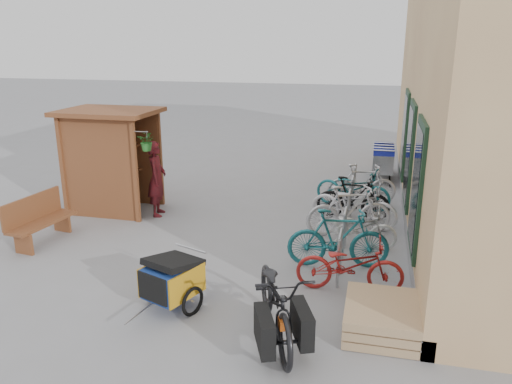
% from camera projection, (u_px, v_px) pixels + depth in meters
% --- Properties ---
extents(ground, '(80.00, 80.00, 0.00)m').
position_uv_depth(ground, '(209.00, 267.00, 8.97)').
color(ground, gray).
extents(kiosk, '(2.49, 1.65, 2.40)m').
position_uv_depth(kiosk, '(108.00, 146.00, 11.56)').
color(kiosk, brown).
rests_on(kiosk, ground).
extents(bike_rack, '(0.05, 5.35, 0.86)m').
position_uv_depth(bike_rack, '(349.00, 208.00, 10.53)').
color(bike_rack, '#A5A8AD').
rests_on(bike_rack, ground).
extents(pallet_stack, '(1.00, 1.20, 0.40)m').
position_uv_depth(pallet_stack, '(381.00, 317.00, 6.93)').
color(pallet_stack, tan).
rests_on(pallet_stack, ground).
extents(bench, '(0.64, 1.57, 0.96)m').
position_uv_depth(bench, '(39.00, 219.00, 9.95)').
color(bench, brown).
rests_on(bench, ground).
extents(shopping_carts, '(0.60, 2.01, 1.07)m').
position_uv_depth(shopping_carts, '(383.00, 158.00, 14.55)').
color(shopping_carts, silver).
rests_on(shopping_carts, ground).
extents(child_trailer, '(0.96, 1.47, 0.85)m').
position_uv_depth(child_trailer, '(172.00, 278.00, 7.50)').
color(child_trailer, navy).
rests_on(child_trailer, ground).
extents(cargo_bike, '(1.47, 2.24, 1.11)m').
position_uv_depth(cargo_bike, '(277.00, 301.00, 6.68)').
color(cargo_bike, black).
rests_on(cargo_bike, ground).
extents(person_kiosk, '(0.55, 0.71, 1.74)m').
position_uv_depth(person_kiosk, '(157.00, 179.00, 11.41)').
color(person_kiosk, maroon).
rests_on(person_kiosk, ground).
extents(bike_0, '(1.75, 0.72, 0.90)m').
position_uv_depth(bike_0, '(350.00, 265.00, 7.99)').
color(bike_0, maroon).
rests_on(bike_0, ground).
extents(bike_1, '(1.86, 0.78, 1.09)m').
position_uv_depth(bike_1, '(338.00, 238.00, 8.83)').
color(bike_1, '#1A6069').
rests_on(bike_1, ground).
extents(bike_2, '(1.60, 0.59, 0.83)m').
position_uv_depth(bike_2, '(355.00, 227.00, 9.69)').
color(bike_2, '#BABBB6').
rests_on(bike_2, ground).
extents(bike_3, '(1.86, 1.09, 1.08)m').
position_uv_depth(bike_3, '(349.00, 211.00, 10.28)').
color(bike_3, silver).
rests_on(bike_3, ground).
extents(bike_4, '(2.02, 1.11, 1.00)m').
position_uv_depth(bike_4, '(354.00, 204.00, 10.80)').
color(bike_4, silver).
rests_on(bike_4, ground).
extents(bike_5, '(1.65, 0.50, 0.99)m').
position_uv_depth(bike_5, '(353.00, 198.00, 11.24)').
color(bike_5, black).
rests_on(bike_5, ground).
extents(bike_6, '(1.96, 1.13, 0.97)m').
position_uv_depth(bike_6, '(353.00, 188.00, 12.02)').
color(bike_6, '#1A6069').
rests_on(bike_6, ground).
extents(bike_7, '(1.75, 0.79, 1.01)m').
position_uv_depth(bike_7, '(362.00, 184.00, 12.30)').
color(bike_7, silver).
rests_on(bike_7, ground).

